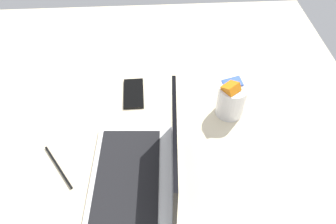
{
  "coord_description": "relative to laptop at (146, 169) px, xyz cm",
  "views": [
    {
      "loc": [
        45.95,
        -0.49,
        95.84
      ],
      "look_at": [
        -17.21,
        3.31,
        24.0
      ],
      "focal_mm": 33.72,
      "sensor_mm": 36.0,
      "label": 1
    }
  ],
  "objects": [
    {
      "name": "bed_mattress",
      "position": [
        -1.31,
        3.78,
        -13.41
      ],
      "size": [
        180.0,
        140.0,
        18.0
      ],
      "primitive_type": "cube",
      "color": "beige",
      "rests_on": "ground"
    },
    {
      "name": "laptop",
      "position": [
        0.0,
        0.0,
        0.0
      ],
      "size": [
        34.33,
        24.95,
        23.0
      ],
      "rotation": [
        0.0,
        0.0,
        -0.06
      ],
      "color": "silver",
      "rests_on": "bed_mattress"
    },
    {
      "name": "snack_cup",
      "position": [
        -22.82,
        27.83,
        1.56
      ],
      "size": [
        9.33,
        9.47,
        13.88
      ],
      "color": "silver",
      "rests_on": "bed_mattress"
    },
    {
      "name": "cell_phone",
      "position": [
        -32.75,
        -3.49,
        -4.01
      ],
      "size": [
        14.12,
        7.05,
        0.8
      ],
      "primitive_type": "cube",
      "rotation": [
        0.0,
        0.0,
        4.73
      ],
      "color": "black",
      "rests_on": "bed_mattress"
    },
    {
      "name": "charger_cable",
      "position": [
        -4.64,
        -24.55,
        -4.11
      ],
      "size": [
        14.36,
        10.11,
        0.6
      ],
      "primitive_type": "cube",
      "rotation": [
        0.0,
        0.0,
        0.6
      ],
      "color": "black",
      "rests_on": "bed_mattress"
    }
  ]
}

